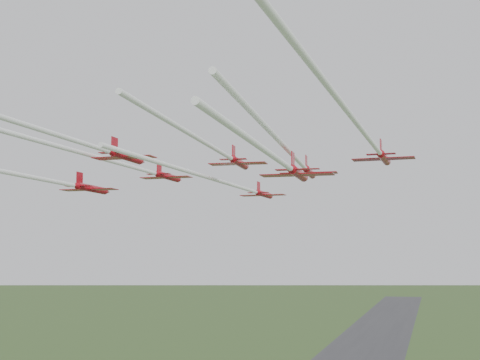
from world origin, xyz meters
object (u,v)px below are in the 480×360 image
(jet_row2_right, at_px, (294,156))
(jet_row4_left, at_px, (86,144))
(jet_row3_mid, at_px, (219,151))
(jet_row3_left, at_px, (63,183))
(jet_row2_left, at_px, (134,167))
(jet_row4_right, at_px, (284,163))
(jet_row3_right, at_px, (366,135))
(jet_lead, at_px, (233,185))

(jet_row2_right, height_order, jet_row4_left, jet_row2_right)
(jet_row2_right, bearing_deg, jet_row3_mid, -149.20)
(jet_row3_left, relative_size, jet_row3_mid, 0.88)
(jet_row3_mid, xyz_separation_m, jet_row4_left, (-12.38, -12.24, -0.46))
(jet_row2_left, height_order, jet_row4_right, jet_row2_left)
(jet_row2_left, relative_size, jet_row3_mid, 1.08)
(jet_row2_left, bearing_deg, jet_row2_right, -9.41)
(jet_row2_right, bearing_deg, jet_row3_right, -53.13)
(jet_lead, bearing_deg, jet_row4_right, -61.71)
(jet_row2_right, xyz_separation_m, jet_row3_right, (10.68, -12.54, 0.16))
(jet_lead, relative_size, jet_row3_mid, 1.32)
(jet_row3_mid, bearing_deg, jet_lead, 99.06)
(jet_row3_left, distance_m, jet_row3_right, 45.68)
(jet_row3_left, bearing_deg, jet_lead, 41.80)
(jet_row3_left, bearing_deg, jet_row4_right, -20.73)
(jet_row3_right, relative_size, jet_row4_left, 1.41)
(jet_row3_right, bearing_deg, jet_row2_right, 132.52)
(jet_row2_left, xyz_separation_m, jet_row4_right, (27.48, -20.39, -3.17))
(jet_row2_right, bearing_deg, jet_row4_left, -142.75)
(jet_row2_right, bearing_deg, jet_row3_left, 179.63)
(jet_row3_left, xyz_separation_m, jet_row3_right, (44.33, -10.66, 2.90))
(jet_row2_left, bearing_deg, jet_row3_mid, -31.01)
(jet_row4_right, bearing_deg, jet_row3_right, 16.79)
(jet_row2_left, relative_size, jet_row4_left, 1.12)
(jet_lead, distance_m, jet_row3_left, 27.19)
(jet_row2_right, relative_size, jet_row4_left, 1.39)
(jet_row3_left, xyz_separation_m, jet_row4_right, (35.55, -13.57, -0.31))
(jet_row3_right, height_order, jet_row4_left, jet_row3_right)
(jet_lead, bearing_deg, jet_row2_right, -47.93)
(jet_row3_right, height_order, jet_row4_right, jet_row3_right)
(jet_row2_left, distance_m, jet_row4_left, 23.52)
(jet_row3_mid, relative_size, jet_row4_right, 1.05)
(jet_lead, bearing_deg, jet_row4_left, -100.01)
(jet_row4_right, bearing_deg, jet_row4_left, -174.90)
(jet_row2_right, xyz_separation_m, jet_row3_left, (-33.65, -1.88, -2.75))
(jet_row2_left, height_order, jet_row3_mid, jet_row3_mid)
(jet_row2_right, height_order, jet_row3_left, jet_row2_right)
(jet_lead, height_order, jet_row3_right, jet_row3_right)
(jet_row3_mid, xyz_separation_m, jet_row3_right, (19.29, -6.65, -0.05))
(jet_row3_mid, bearing_deg, jet_row2_right, 31.31)
(jet_row3_mid, bearing_deg, jet_row4_left, -138.37)
(jet_row3_right, bearing_deg, jet_row3_left, 168.57)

